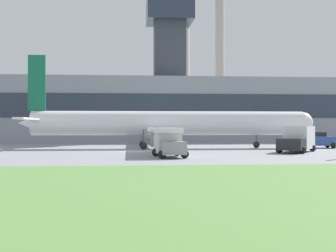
{
  "coord_description": "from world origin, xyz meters",
  "views": [
    {
      "loc": [
        -1.2,
        -48.84,
        2.7
      ],
      "look_at": [
        3.59,
        5.84,
        2.63
      ],
      "focal_mm": 50.0,
      "sensor_mm": 36.0,
      "label": 1
    }
  ],
  "objects": [
    {
      "name": "ground_plane",
      "position": [
        0.0,
        0.0,
        0.0
      ],
      "size": [
        400.0,
        400.0,
        0.0
      ],
      "primitive_type": "plane",
      "color": "gray"
    },
    {
      "name": "grass_strip",
      "position": [
        0.0,
        -36.5,
        0.03
      ],
      "size": [
        240.0,
        37.0,
        0.06
      ],
      "color": "#5B8942",
      "rests_on": "ground_plane"
    },
    {
      "name": "terminal_building",
      "position": [
        0.41,
        32.24,
        5.91
      ],
      "size": [
        80.54,
        13.89,
        24.83
      ],
      "color": "#8C939E",
      "rests_on": "ground_plane"
    },
    {
      "name": "smokestack_left",
      "position": [
        11.38,
        58.42,
        15.91
      ],
      "size": [
        4.12,
        4.12,
        31.48
      ],
      "color": "#B2A899",
      "rests_on": "ground_plane"
    },
    {
      "name": "smokestack_right",
      "position": [
        20.42,
        59.15,
        20.83
      ],
      "size": [
        2.41,
        2.41,
        41.46
      ],
      "color": "#B2A899",
      "rests_on": "ground_plane"
    },
    {
      "name": "airplane",
      "position": [
        3.2,
        5.84,
        2.88
      ],
      "size": [
        34.78,
        33.32,
        10.78
      ],
      "color": "white",
      "rests_on": "ground_plane"
    },
    {
      "name": "pushback_tug",
      "position": [
        21.64,
        5.23,
        0.87
      ],
      "size": [
        4.16,
        2.87,
        1.91
      ],
      "color": "#2D4C93",
      "rests_on": "ground_plane"
    },
    {
      "name": "baggage_truck",
      "position": [
        16.03,
        -2.8,
        1.29
      ],
      "size": [
        5.56,
        6.67,
        2.63
      ],
      "color": "#232328",
      "rests_on": "ground_plane"
    },
    {
      "name": "fuel_truck",
      "position": [
        2.35,
        -9.27,
        1.21
      ],
      "size": [
        2.92,
        4.39,
        2.51
      ],
      "color": "gray",
      "rests_on": "ground_plane"
    }
  ]
}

